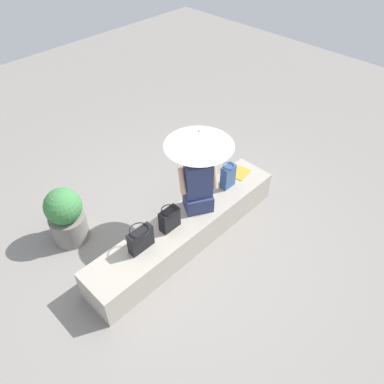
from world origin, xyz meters
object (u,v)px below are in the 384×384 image
Objects in this scene: handbag_black at (169,219)px; planter_near at (66,216)px; magazine at (240,173)px; parasol at (199,138)px; shoulder_bag_spare at (228,176)px; tote_bag_canvas at (141,239)px; person_seated at (198,184)px.

handbag_black is 1.35m from planter_near.
planter_near is at bearing 145.03° from magazine.
parasol reaches higher than shoulder_bag_spare.
parasol is at bearing 4.19° from tote_bag_canvas.
handbag_black is at bearing 179.82° from shoulder_bag_spare.
parasol is 1.31m from tote_bag_canvas.
tote_bag_canvas is 1.12× the size of magazine.
person_seated reaches higher than tote_bag_canvas.
handbag_black reaches higher than magazine.
person_seated is 3.21× the size of magazine.
magazine is at bearing 2.35° from person_seated.
planter_near is at bearing 106.55° from tote_bag_canvas.
tote_bag_canvas is at bearing 179.96° from person_seated.
tote_bag_canvas reaches higher than magazine.
parasol is (0.08, 0.08, 0.59)m from person_seated.
handbag_black is at bearing -172.77° from parasol.
parasol is 3.94× the size of magazine.
planter_near is (-2.17, 1.06, -0.03)m from magazine.
person_seated is at bearing -0.04° from tote_bag_canvas.
person_seated is at bearing -136.62° from parasol.
person_seated is 1.72m from planter_near.
shoulder_bag_spare is (1.52, -0.00, 0.02)m from tote_bag_canvas.
person_seated is 2.98× the size of handbag_black.
parasol is 1.96m from planter_near.
handbag_black is at bearing 0.27° from tote_bag_canvas.
handbag_black is at bearing 179.68° from person_seated.
person_seated is 2.86× the size of tote_bag_canvas.
tote_bag_canvas is 1.85m from magazine.
magazine is (0.83, -0.04, -0.97)m from parasol.
handbag_black is 1.08× the size of magazine.
shoulder_bag_spare is 1.27× the size of magazine.
tote_bag_canvas is at bearing -73.45° from planter_near.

